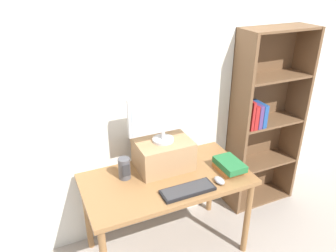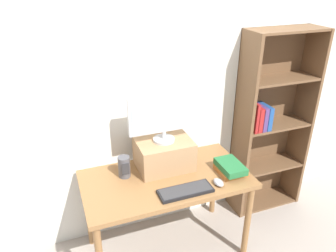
# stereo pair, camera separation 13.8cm
# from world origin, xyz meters

# --- Properties ---
(ground_plane) EXTENTS (12.00, 12.00, 0.00)m
(ground_plane) POSITION_xyz_m (0.00, 0.00, 0.00)
(ground_plane) COLOR #9E9389
(back_wall) EXTENTS (7.00, 0.08, 2.60)m
(back_wall) POSITION_xyz_m (0.00, 0.42, 1.30)
(back_wall) COLOR silver
(back_wall) RESTS_ON ground_plane
(desk) EXTENTS (1.25, 0.66, 0.72)m
(desk) POSITION_xyz_m (0.00, 0.00, 0.63)
(desk) COLOR olive
(desk) RESTS_ON ground_plane
(bookshelf_unit) EXTENTS (0.68, 0.28, 1.71)m
(bookshelf_unit) POSITION_xyz_m (1.10, 0.27, 0.87)
(bookshelf_unit) COLOR brown
(bookshelf_unit) RESTS_ON ground_plane
(riser_box) EXTENTS (0.42, 0.33, 0.23)m
(riser_box) POSITION_xyz_m (0.04, 0.15, 0.83)
(riser_box) COLOR #A87F56
(riser_box) RESTS_ON desk
(computer_monitor) EXTENTS (0.54, 0.16, 0.37)m
(computer_monitor) POSITION_xyz_m (0.04, 0.15, 1.16)
(computer_monitor) COLOR #B7B7BA
(computer_monitor) RESTS_ON riser_box
(keyboard) EXTENTS (0.39, 0.14, 0.02)m
(keyboard) POSITION_xyz_m (0.06, -0.22, 0.73)
(keyboard) COLOR black
(keyboard) RESTS_ON desk
(computer_mouse) EXTENTS (0.06, 0.10, 0.04)m
(computer_mouse) POSITION_xyz_m (0.33, -0.22, 0.73)
(computer_mouse) COLOR #99999E
(computer_mouse) RESTS_ON desk
(book_stack) EXTENTS (0.20, 0.25, 0.09)m
(book_stack) POSITION_xyz_m (0.48, -0.11, 0.76)
(book_stack) COLOR #AD662D
(book_stack) RESTS_ON desk
(desk_speaker) EXTENTS (0.09, 0.09, 0.17)m
(desk_speaker) POSITION_xyz_m (-0.29, 0.12, 0.80)
(desk_speaker) COLOR #4C4C51
(desk_speaker) RESTS_ON desk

